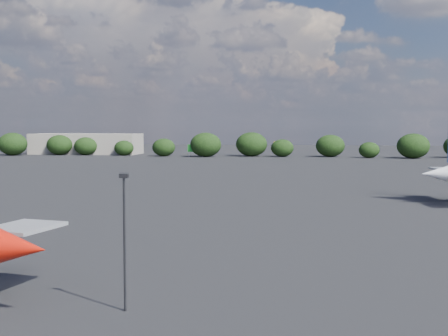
# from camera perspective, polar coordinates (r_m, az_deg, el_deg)

# --- Properties ---
(ground) EXTENTS (500.00, 500.00, 0.00)m
(ground) POSITION_cam_1_polar(r_m,az_deg,el_deg) (106.66, -4.81, -2.38)
(ground) COLOR black
(ground) RESTS_ON ground
(apron_lamp_post) EXTENTS (0.55, 0.30, 8.84)m
(apron_lamp_post) POSITION_cam_1_polar(r_m,az_deg,el_deg) (40.27, -9.09, -5.89)
(apron_lamp_post) COLOR black
(apron_lamp_post) RESTS_ON ground
(terminal_building) EXTENTS (42.00, 16.00, 8.00)m
(terminal_building) POSITION_cam_1_polar(r_m,az_deg,el_deg) (251.63, -12.47, 2.17)
(terminal_building) COLOR gray
(terminal_building) RESTS_ON ground
(highway_sign) EXTENTS (6.00, 0.30, 4.50)m
(highway_sign) POSITION_cam_1_polar(r_m,az_deg,el_deg) (223.39, -2.59, 1.81)
(highway_sign) COLOR #136119
(highway_sign) RESTS_ON ground
(billboard_yellow) EXTENTS (5.00, 0.30, 5.50)m
(billboard_yellow) POSITION_cam_1_polar(r_m,az_deg,el_deg) (225.69, 5.20, 2.01)
(billboard_yellow) COLOR yellow
(billboard_yellow) RESTS_ON ground
(horizon_treeline) EXTENTS (204.84, 16.75, 8.83)m
(horizon_treeline) POSITION_cam_1_polar(r_m,az_deg,el_deg) (224.26, 4.73, 2.03)
(horizon_treeline) COLOR black
(horizon_treeline) RESTS_ON ground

